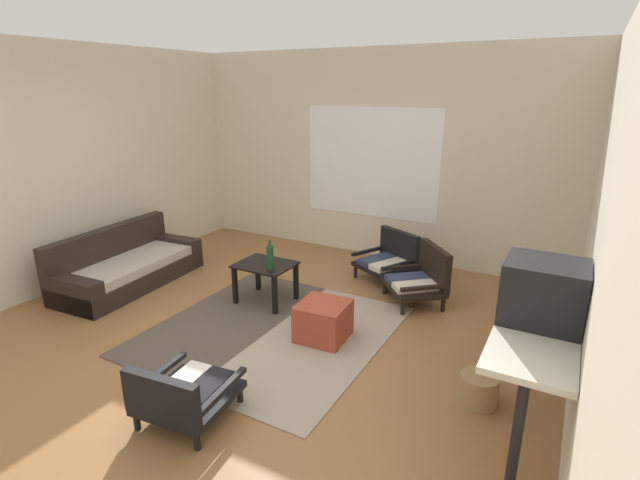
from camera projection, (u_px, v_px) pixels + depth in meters
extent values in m
plane|color=olive|center=(230.00, 353.00, 4.13)|extent=(7.80, 7.80, 0.00)
cube|color=beige|center=(373.00, 156.00, 6.26)|extent=(5.60, 0.12, 2.70)
cube|color=white|center=(371.00, 163.00, 6.23)|extent=(1.86, 0.01, 1.43)
cube|color=beige|center=(611.00, 243.00, 2.73)|extent=(0.12, 6.60, 2.70)
cube|color=beige|center=(51.00, 170.00, 5.19)|extent=(0.12, 6.60, 2.70)
cube|color=#4C4238|center=(229.00, 318.00, 4.74)|extent=(1.04, 2.20, 0.01)
cube|color=gray|center=(318.00, 344.00, 4.26)|extent=(1.04, 2.20, 0.01)
cube|color=black|center=(132.00, 276.00, 5.54)|extent=(0.86, 1.77, 0.21)
cube|color=#B2A899|center=(132.00, 264.00, 5.48)|extent=(0.74, 1.58, 0.10)
cube|color=black|center=(109.00, 250.00, 5.57)|extent=(0.27, 1.72, 0.55)
cube|color=black|center=(176.00, 250.00, 6.18)|extent=(0.74, 0.24, 0.36)
cube|color=black|center=(74.00, 295.00, 4.85)|extent=(0.74, 0.24, 0.36)
cube|color=black|center=(265.00, 265.00, 4.99)|extent=(0.59, 0.49, 0.02)
cube|color=black|center=(258.00, 273.00, 5.34)|extent=(0.04, 0.04, 0.42)
cube|color=black|center=(296.00, 282.00, 5.10)|extent=(0.04, 0.04, 0.42)
cube|color=black|center=(235.00, 286.00, 5.00)|extent=(0.04, 0.04, 0.42)
cube|color=black|center=(275.00, 295.00, 4.77)|extent=(0.04, 0.04, 0.42)
cylinder|color=black|center=(385.00, 286.00, 5.33)|extent=(0.04, 0.04, 0.16)
cylinder|color=black|center=(355.00, 272.00, 5.74)|extent=(0.04, 0.04, 0.16)
cylinder|color=black|center=(413.00, 277.00, 5.57)|extent=(0.04, 0.04, 0.16)
cylinder|color=black|center=(383.00, 264.00, 5.99)|extent=(0.04, 0.04, 0.16)
cube|color=black|center=(384.00, 266.00, 5.63)|extent=(0.78, 0.74, 0.05)
cube|color=beige|center=(389.00, 265.00, 5.52)|extent=(0.39, 0.51, 0.06)
cube|color=#2D3856|center=(377.00, 260.00, 5.68)|extent=(0.39, 0.51, 0.06)
cube|color=black|center=(399.00, 246.00, 5.69)|extent=(0.58, 0.33, 0.37)
cube|color=black|center=(402.00, 264.00, 5.37)|extent=(0.27, 0.49, 0.04)
cube|color=black|center=(369.00, 251.00, 5.81)|extent=(0.27, 0.49, 0.04)
cylinder|color=black|center=(185.00, 380.00, 3.64)|extent=(0.04, 0.04, 0.12)
cylinder|color=black|center=(240.00, 395.00, 3.46)|extent=(0.04, 0.04, 0.12)
cylinder|color=black|center=(137.00, 421.00, 3.19)|extent=(0.04, 0.04, 0.12)
cylinder|color=black|center=(197.00, 441.00, 3.01)|extent=(0.04, 0.04, 0.12)
cube|color=black|center=(190.00, 397.00, 3.30)|extent=(0.63, 0.66, 0.05)
cube|color=silver|center=(179.00, 386.00, 3.33)|extent=(0.25, 0.55, 0.06)
cube|color=black|center=(203.00, 392.00, 3.26)|extent=(0.25, 0.55, 0.06)
cube|color=black|center=(161.00, 398.00, 3.01)|extent=(0.57, 0.13, 0.30)
cube|color=black|center=(158.00, 375.00, 3.36)|extent=(0.11, 0.60, 0.04)
cube|color=black|center=(221.00, 392.00, 3.16)|extent=(0.11, 0.60, 0.04)
cylinder|color=black|center=(403.00, 308.00, 4.78)|extent=(0.04, 0.04, 0.15)
cylinder|color=black|center=(385.00, 287.00, 5.29)|extent=(0.04, 0.04, 0.15)
cylinder|color=black|center=(443.00, 304.00, 4.87)|extent=(0.04, 0.04, 0.15)
cylinder|color=black|center=(421.00, 284.00, 5.38)|extent=(0.04, 0.04, 0.15)
cube|color=black|center=(413.00, 287.00, 5.05)|extent=(0.80, 0.81, 0.05)
cube|color=beige|center=(416.00, 286.00, 4.93)|extent=(0.48, 0.46, 0.06)
cube|color=#2D3856|center=(408.00, 278.00, 5.13)|extent=(0.48, 0.46, 0.06)
cube|color=black|center=(435.00, 265.00, 5.03)|extent=(0.47, 0.52, 0.41)
cube|color=black|center=(425.00, 288.00, 4.74)|extent=(0.42, 0.38, 0.04)
cube|color=black|center=(403.00, 267.00, 5.29)|extent=(0.42, 0.38, 0.04)
cube|color=#993D28|center=(323.00, 321.00, 4.31)|extent=(0.46, 0.46, 0.35)
cube|color=beige|center=(541.00, 314.00, 3.09)|extent=(0.48, 1.73, 0.04)
cylinder|color=black|center=(516.00, 442.00, 2.55)|extent=(0.06, 0.06, 0.77)
cylinder|color=black|center=(543.00, 320.00, 3.89)|extent=(0.06, 0.06, 0.77)
cube|color=black|center=(544.00, 292.00, 2.91)|extent=(0.47, 0.41, 0.39)
cube|color=black|center=(505.00, 282.00, 3.01)|extent=(0.01, 0.32, 0.27)
cylinder|color=#935B38|center=(547.00, 283.00, 3.30)|extent=(0.19, 0.19, 0.18)
cylinder|color=#935B38|center=(550.00, 265.00, 3.26)|extent=(0.07, 0.07, 0.08)
cylinder|color=#194723|center=(270.00, 258.00, 4.81)|extent=(0.07, 0.07, 0.24)
cylinder|color=#194723|center=(270.00, 243.00, 4.76)|extent=(0.03, 0.03, 0.06)
cylinder|color=#9E7A4C|center=(479.00, 389.00, 3.45)|extent=(0.28, 0.28, 0.22)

